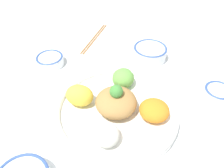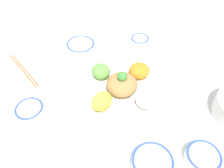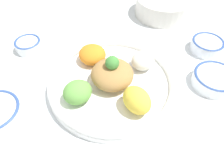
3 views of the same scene
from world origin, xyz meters
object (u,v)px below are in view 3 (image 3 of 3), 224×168
object	(u,v)px
sauce_bowl_dark	(215,79)
rice_bowl_plain	(207,45)
sauce_bowl_far	(28,45)
side_serving_bowl	(163,5)
serving_spoon_extra	(63,11)
salad_platter	(112,81)
serving_spoon_main	(105,33)

from	to	relation	value
sauce_bowl_dark	rice_bowl_plain	world-z (taller)	rice_bowl_plain
sauce_bowl_far	side_serving_bowl	xyz separation A→B (m)	(0.06, -0.50, 0.02)
serving_spoon_extra	rice_bowl_plain	bearing A→B (deg)	-110.24
salad_platter	sauce_bowl_far	distance (m)	0.31
sauce_bowl_dark	side_serving_bowl	distance (m)	0.37
sauce_bowl_far	serving_spoon_extra	size ratio (longest dim) A/B	0.59
serving_spoon_extra	sauce_bowl_dark	bearing A→B (deg)	-123.47
rice_bowl_plain	serving_spoon_extra	xyz separation A→B (m)	(0.37, 0.40, -0.02)
serving_spoon_main	rice_bowl_plain	bearing A→B (deg)	67.19
sauce_bowl_dark	serving_spoon_extra	world-z (taller)	sauce_bowl_dark
sauce_bowl_far	rice_bowl_plain	bearing A→B (deg)	-108.40
sauce_bowl_dark	side_serving_bowl	size ratio (longest dim) A/B	0.57
salad_platter	serving_spoon_main	xyz separation A→B (m)	(0.24, -0.05, -0.02)
serving_spoon_main	serving_spoon_extra	distance (m)	0.22
serving_spoon_main	sauce_bowl_far	bearing A→B (deg)	-77.60
sauce_bowl_dark	serving_spoon_main	bearing A→B (deg)	34.48
sauce_bowl_dark	serving_spoon_main	world-z (taller)	sauce_bowl_dark
salad_platter	side_serving_bowl	distance (m)	0.42
serving_spoon_extra	side_serving_bowl	bearing A→B (deg)	-87.46
serving_spoon_main	serving_spoon_extra	world-z (taller)	same
side_serving_bowl	serving_spoon_main	size ratio (longest dim) A/B	1.45
sauce_bowl_far	sauce_bowl_dark	bearing A→B (deg)	-123.19
rice_bowl_plain	side_serving_bowl	world-z (taller)	side_serving_bowl
salad_platter	serving_spoon_main	distance (m)	0.25
salad_platter	sauce_bowl_dark	world-z (taller)	salad_platter
side_serving_bowl	salad_platter	bearing A→B (deg)	134.62
sauce_bowl_far	side_serving_bowl	bearing A→B (deg)	-83.12
salad_platter	serving_spoon_extra	distance (m)	0.44
sauce_bowl_far	serving_spoon_main	world-z (taller)	sauce_bowl_far
sauce_bowl_far	side_serving_bowl	world-z (taller)	side_serving_bowl
side_serving_bowl	serving_spoon_extra	size ratio (longest dim) A/B	1.51
rice_bowl_plain	serving_spoon_main	size ratio (longest dim) A/B	0.69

